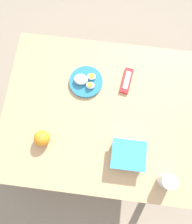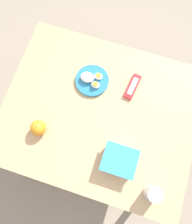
% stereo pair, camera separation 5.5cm
% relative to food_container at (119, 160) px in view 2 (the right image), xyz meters
% --- Properties ---
extents(ground_plane, '(10.00, 10.00, 0.00)m').
position_rel_food_container_xyz_m(ground_plane, '(0.17, -0.22, -0.74)').
color(ground_plane, gray).
extents(table, '(1.08, 0.88, 0.71)m').
position_rel_food_container_xyz_m(table, '(0.17, -0.22, -0.13)').
color(table, tan).
rests_on(table, ground_plane).
extents(food_container, '(0.17, 0.15, 0.07)m').
position_rel_food_container_xyz_m(food_container, '(0.00, 0.00, 0.00)').
color(food_container, white).
rests_on(food_container, table).
extents(orange_fruit, '(0.08, 0.08, 0.08)m').
position_rel_food_container_xyz_m(orange_fruit, '(0.45, -0.03, 0.01)').
color(orange_fruit, orange).
rests_on(orange_fruit, table).
extents(rice_plate, '(0.19, 0.19, 0.06)m').
position_rel_food_container_xyz_m(rice_plate, '(0.27, -0.38, -0.02)').
color(rice_plate, teal).
rests_on(rice_plate, table).
extents(candy_bar, '(0.07, 0.16, 0.02)m').
position_rel_food_container_xyz_m(candy_bar, '(0.04, -0.42, -0.02)').
color(candy_bar, red).
rests_on(candy_bar, table).
extents(drinking_glass, '(0.07, 0.07, 0.10)m').
position_rel_food_container_xyz_m(drinking_glass, '(-0.20, 0.10, 0.02)').
color(drinking_glass, silver).
rests_on(drinking_glass, table).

